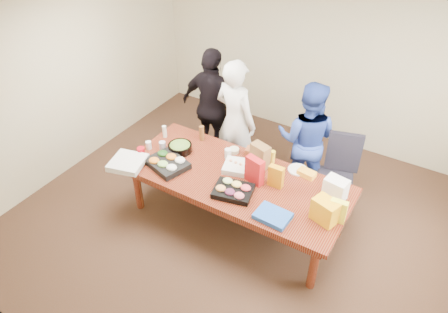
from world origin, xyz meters
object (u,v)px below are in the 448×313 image
Objects in this scene: conference_table at (235,199)px; person_right at (306,139)px; office_chair at (335,178)px; sheet_cake at (241,167)px; person_center at (235,122)px; salad_bowl at (180,148)px.

conference_table is 1.66× the size of person_right.
office_chair reaches higher than sheet_cake.
sheet_cake is at bearing 136.41° from person_center.
conference_table is at bearing 56.15° from person_right.
office_chair is at bearing 42.37° from conference_table.
office_chair is at bearing -166.85° from person_center.
salad_bowl is at bearing -172.84° from office_chair.
office_chair is 1.55m from person_center.
person_right reaches higher than conference_table.
salad_bowl reaches higher than conference_table.
person_right is 1.70m from salad_bowl.
person_right is at bearing 36.23° from salad_bowl.
office_chair is 0.64m from person_right.
sheet_cake is (-0.02, 0.16, 0.41)m from conference_table.
person_center reaches higher than sheet_cake.
person_center is at bearing 108.28° from sheet_cake.
person_center is 0.87m from sheet_cake.
sheet_cake is at bearing 4.69° from salad_bowl.
person_center is 0.88m from salad_bowl.
person_right is at bearing -155.23° from person_center.
office_chair is 0.57× the size of person_center.
salad_bowl is (-1.89, -0.82, 0.27)m from office_chair.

